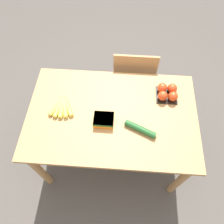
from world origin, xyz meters
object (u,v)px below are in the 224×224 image
Objects in this scene: chair at (133,77)px; banana_bunch at (62,107)px; cucumber_near at (140,129)px; carrot_bag at (104,120)px; tomato_pack at (167,92)px.

chair is 4.55× the size of banana_bunch.
chair is 0.81m from cucumber_near.
banana_bunch is 0.35m from carrot_bag.
carrot_bag reaches higher than cucumber_near.
cucumber_near is at bearing 93.34° from chair.
carrot_bag is at bearing -150.27° from tomato_pack.
tomato_pack is at bearing 121.18° from chair.
chair is 0.59m from tomato_pack.
tomato_pack reaches higher than carrot_bag.
carrot_bag reaches higher than banana_bunch.
cucumber_near is at bearing -11.30° from carrot_bag.
carrot_bag is at bearing -16.68° from banana_bunch.
chair is 5.38× the size of tomato_pack.
chair reaches higher than cucumber_near.
chair is 3.80× the size of cucumber_near.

